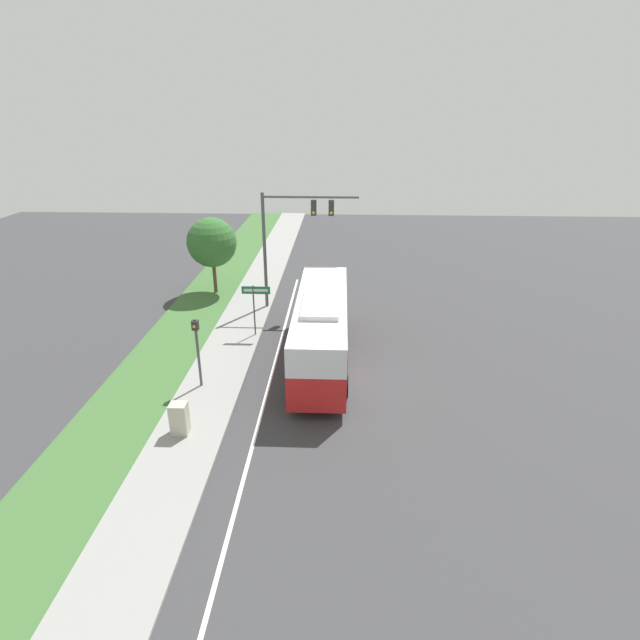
# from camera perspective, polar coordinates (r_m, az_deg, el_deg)

# --- Properties ---
(ground_plane) EXTENTS (80.00, 80.00, 0.00)m
(ground_plane) POSITION_cam_1_polar(r_m,az_deg,el_deg) (23.38, 3.11, -7.14)
(ground_plane) COLOR #38383A
(sidewalk) EXTENTS (2.80, 80.00, 0.12)m
(sidewalk) POSITION_cam_1_polar(r_m,az_deg,el_deg) (24.06, -11.91, -6.55)
(sidewalk) COLOR gray
(sidewalk) RESTS_ON ground_plane
(grass_verge) EXTENTS (3.60, 80.00, 0.10)m
(grass_verge) POSITION_cam_1_polar(r_m,az_deg,el_deg) (25.03, -19.07, -6.19)
(grass_verge) COLOR #3D6633
(grass_verge) RESTS_ON ground_plane
(lane_divider_near) EXTENTS (0.14, 30.00, 0.01)m
(lane_divider_near) POSITION_cam_1_polar(r_m,az_deg,el_deg) (23.60, -5.73, -6.92)
(lane_divider_near) COLOR silver
(lane_divider_near) RESTS_ON ground_plane
(bus) EXTENTS (2.61, 10.75, 3.52)m
(bus) POSITION_cam_1_polar(r_m,az_deg,el_deg) (24.40, 0.17, -0.62)
(bus) COLOR red
(bus) RESTS_ON ground_plane
(signal_gantry) EXTENTS (5.75, 0.41, 7.23)m
(signal_gantry) POSITION_cam_1_polar(r_m,az_deg,el_deg) (30.39, -3.40, 10.34)
(signal_gantry) COLOR #4C4C51
(signal_gantry) RESTS_ON ground_plane
(pedestrian_signal) EXTENTS (0.28, 0.34, 3.33)m
(pedestrian_signal) POSITION_cam_1_polar(r_m,az_deg,el_deg) (22.56, -13.88, -2.58)
(pedestrian_signal) COLOR #4C4C51
(pedestrian_signal) RESTS_ON ground_plane
(street_sign) EXTENTS (1.55, 0.08, 2.99)m
(street_sign) POSITION_cam_1_polar(r_m,az_deg,el_deg) (27.28, -7.43, 2.24)
(street_sign) COLOR #4C4C51
(street_sign) RESTS_ON ground_plane
(utility_cabinet) EXTENTS (0.65, 0.54, 1.29)m
(utility_cabinet) POSITION_cam_1_polar(r_m,az_deg,el_deg) (20.23, -15.78, -10.79)
(utility_cabinet) COLOR #B7B29E
(utility_cabinet) RESTS_ON sidewalk
(roadside_tree) EXTENTS (3.28, 3.28, 5.13)m
(roadside_tree) POSITION_cam_1_polar(r_m,az_deg,el_deg) (34.10, -12.26, 8.65)
(roadside_tree) COLOR brown
(roadside_tree) RESTS_ON grass_verge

